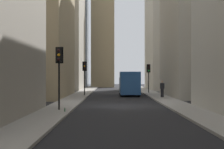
# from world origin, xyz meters

# --- Properties ---
(ground_plane) EXTENTS (135.00, 135.00, 0.00)m
(ground_plane) POSITION_xyz_m (0.00, 0.00, 0.00)
(ground_plane) COLOR black
(sidewalk_right) EXTENTS (90.00, 2.20, 0.14)m
(sidewalk_right) POSITION_xyz_m (0.00, 4.50, 0.07)
(sidewalk_right) COLOR gray
(sidewalk_right) RESTS_ON ground_plane
(sidewalk_left) EXTENTS (90.00, 2.20, 0.14)m
(sidewalk_left) POSITION_xyz_m (0.00, -4.50, 0.07)
(sidewalk_left) COLOR gray
(sidewalk_left) RESTS_ON ground_plane
(building_left_midfar) EXTENTS (12.69, 10.50, 18.54)m
(building_left_midfar) POSITION_xyz_m (11.62, -10.59, 9.28)
(building_left_midfar) COLOR #A8A091
(building_left_midfar) RESTS_ON ground_plane
(building_left_far) EXTENTS (13.13, 10.50, 25.66)m
(building_left_far) POSITION_xyz_m (31.19, -10.59, 12.84)
(building_left_far) COLOR beige
(building_left_far) RESTS_ON ground_plane
(building_right_midfar) EXTENTS (13.70, 10.50, 18.63)m
(building_right_midfar) POSITION_xyz_m (11.35, 10.59, 9.33)
(building_right_midfar) COLOR #9E8966
(building_right_midfar) RESTS_ON ground_plane
(building_right_far) EXTENTS (13.16, 10.00, 25.32)m
(building_right_far) POSITION_xyz_m (30.49, 10.60, 12.66)
(building_right_far) COLOR #A8A091
(building_right_far) RESTS_ON ground_plane
(church_spire) EXTENTS (5.19, 5.19, 29.12)m
(church_spire) POSITION_xyz_m (43.76, 2.48, 15.21)
(church_spire) COLOR #9E8966
(church_spire) RESTS_ON ground_plane
(delivery_truck) EXTENTS (6.46, 2.25, 2.84)m
(delivery_truck) POSITION_xyz_m (14.07, -1.40, 1.46)
(delivery_truck) COLOR #285699
(delivery_truck) RESTS_ON ground_plane
(sedan_black) EXTENTS (4.30, 1.78, 1.42)m
(sedan_black) POSITION_xyz_m (24.33, -1.40, 0.66)
(sedan_black) COLOR black
(sedan_black) RESTS_ON ground_plane
(traffic_light_foreground) EXTENTS (0.43, 0.52, 4.19)m
(traffic_light_foreground) POSITION_xyz_m (-4.11, 4.25, 3.22)
(traffic_light_foreground) COLOR black
(traffic_light_foreground) RESTS_ON sidewalk_right
(traffic_light_midblock) EXTENTS (0.43, 0.52, 3.78)m
(traffic_light_midblock) POSITION_xyz_m (18.66, -4.24, 2.92)
(traffic_light_midblock) COLOR black
(traffic_light_midblock) RESTS_ON sidewalk_left
(traffic_light_far_junction) EXTENTS (0.43, 0.52, 3.91)m
(traffic_light_far_junction) POSITION_xyz_m (12.91, 3.88, 3.01)
(traffic_light_far_junction) COLOR black
(traffic_light_far_junction) RESTS_ON sidewalk_right
(pedestrian) EXTENTS (0.26, 0.44, 1.74)m
(pedestrian) POSITION_xyz_m (8.95, -4.59, 1.09)
(pedestrian) COLOR black
(pedestrian) RESTS_ON sidewalk_left
(discarded_bottle) EXTENTS (0.07, 0.07, 0.27)m
(discarded_bottle) POSITION_xyz_m (-5.37, 3.69, 0.25)
(discarded_bottle) COLOR #236033
(discarded_bottle) RESTS_ON sidewalk_right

